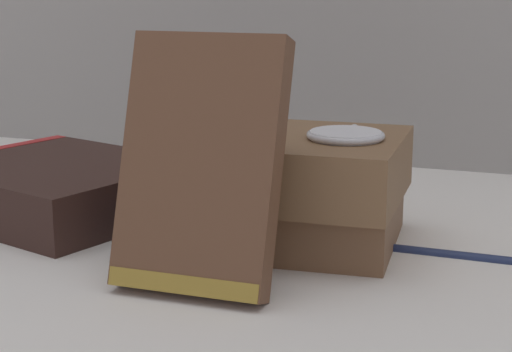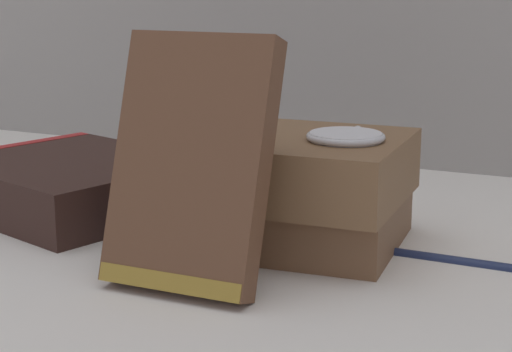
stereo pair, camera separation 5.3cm
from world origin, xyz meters
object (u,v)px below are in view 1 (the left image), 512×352
Objects in this scene: pocket_watch at (346,135)px; book_flat_bottom at (269,215)px; book_flat_top at (277,165)px; book_leaning_front at (200,172)px; reading_glasses at (261,197)px; fountain_pen at (477,253)px; book_side_left at (53,187)px.

book_flat_bottom is at bearing 171.27° from pocket_watch.
book_flat_top is 1.09× the size of book_leaning_front.
pocket_watch is 0.57× the size of reading_glasses.
book_leaning_front is at bearing -98.83° from book_flat_bottom.
reading_glasses is 0.23m from fountain_pen.
book_side_left is 1.41× the size of book_leaning_front.
pocket_watch is at bearing 12.66° from book_side_left.
pocket_watch is at bearing -43.91° from reading_glasses.
reading_glasses is (-0.04, 0.23, -0.08)m from book_leaning_front.
reading_glasses is at bearing 50.54° from book_side_left.
book_flat_bottom is 0.09m from pocket_watch.
book_flat_top is (0.01, -0.01, 0.04)m from book_flat_bottom.
book_flat_bottom reaches higher than fountain_pen.
fountain_pen is at bearing -23.43° from reading_glasses.
book_flat_top is 0.11m from book_leaning_front.
book_flat_bottom is at bearing 85.61° from book_leaning_front.
book_flat_bottom is 1.17× the size of book_leaning_front.
pocket_watch reaches higher than book_side_left.
fountain_pen is at bearing -3.06° from book_flat_bottom.
fountain_pen is (0.15, 0.01, -0.06)m from book_flat_top.
fountain_pen is at bearing 7.87° from pocket_watch.
book_leaning_front is (-0.02, -0.11, 0.02)m from book_flat_top.
book_flat_top reaches higher than reading_glasses.
book_flat_top is 0.16m from fountain_pen.
book_side_left is 0.24m from book_leaning_front.
book_leaning_front is 0.22m from fountain_pen.
pocket_watch is at bearing -13.16° from book_flat_bottom.
book_flat_top is 0.77× the size of book_side_left.
book_flat_bottom is 0.04m from book_flat_top.
book_flat_bottom is 0.13m from book_leaning_front.
book_flat_top is 1.39× the size of fountain_pen.
book_flat_bottom is at bearing -63.10° from reading_glasses.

